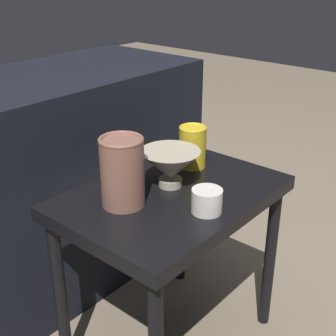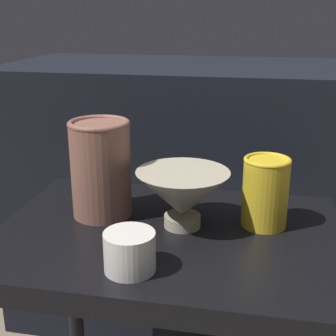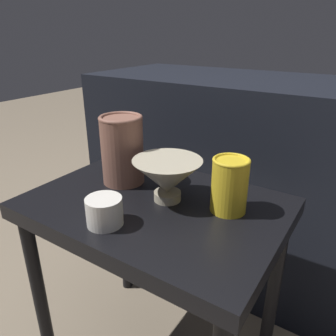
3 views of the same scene
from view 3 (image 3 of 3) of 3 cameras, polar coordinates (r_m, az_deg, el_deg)
table at (r=0.84m, az=-2.23°, el=-10.14°), size 0.61×0.43×0.54m
couch_backdrop at (r=1.32m, az=12.07°, el=-1.72°), size 1.12×0.50×0.77m
bowl at (r=0.78m, az=-0.10°, el=-1.58°), size 0.17×0.17×0.11m
vase_textured_left at (r=0.88m, az=-7.96°, el=3.34°), size 0.11×0.11×0.18m
vase_colorful_right at (r=0.75m, az=10.68°, el=-2.83°), size 0.08×0.08×0.13m
cup at (r=0.71m, az=-11.02°, el=-7.42°), size 0.08×0.08×0.06m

